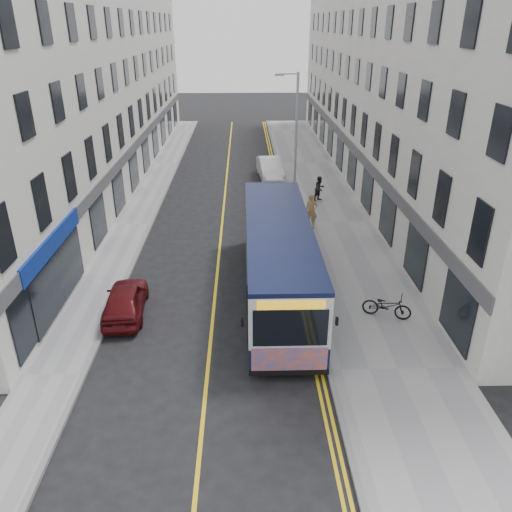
{
  "coord_description": "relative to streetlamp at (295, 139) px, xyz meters",
  "views": [
    {
      "loc": [
        1.26,
        -14.31,
        10.43
      ],
      "look_at": [
        1.74,
        4.43,
        1.6
      ],
      "focal_mm": 35.0,
      "sensor_mm": 36.0,
      "label": 1
    }
  ],
  "objects": [
    {
      "name": "ground",
      "position": [
        -4.17,
        -14.0,
        -4.38
      ],
      "size": [
        140.0,
        140.0,
        0.0
      ],
      "primitive_type": "plane",
      "color": "black",
      "rests_on": "ground"
    },
    {
      "name": "pavement_east",
      "position": [
        2.08,
        -2.0,
        -4.32
      ],
      "size": [
        4.5,
        64.0,
        0.12
      ],
      "primitive_type": "cube",
      "color": "gray",
      "rests_on": "ground"
    },
    {
      "name": "pavement_west",
      "position": [
        -9.17,
        -2.0,
        -4.32
      ],
      "size": [
        2.0,
        64.0,
        0.12
      ],
      "primitive_type": "cube",
      "color": "gray",
      "rests_on": "ground"
    },
    {
      "name": "kerb_east",
      "position": [
        -0.17,
        -2.0,
        -4.32
      ],
      "size": [
        0.18,
        64.0,
        0.13
      ],
      "primitive_type": "cube",
      "color": "slate",
      "rests_on": "ground"
    },
    {
      "name": "kerb_west",
      "position": [
        -8.17,
        -2.0,
        -4.32
      ],
      "size": [
        0.18,
        64.0,
        0.13
      ],
      "primitive_type": "cube",
      "color": "slate",
      "rests_on": "ground"
    },
    {
      "name": "road_centre_line",
      "position": [
        -4.17,
        -2.0,
        -4.38
      ],
      "size": [
        0.12,
        64.0,
        0.01
      ],
      "primitive_type": "cube",
      "color": "yellow",
      "rests_on": "ground"
    },
    {
      "name": "road_dbl_yellow_inner",
      "position": [
        -0.62,
        -2.0,
        -4.38
      ],
      "size": [
        0.1,
        64.0,
        0.01
      ],
      "primitive_type": "cube",
      "color": "yellow",
      "rests_on": "ground"
    },
    {
      "name": "road_dbl_yellow_outer",
      "position": [
        -0.42,
        -2.0,
        -4.38
      ],
      "size": [
        0.1,
        64.0,
        0.01
      ],
      "primitive_type": "cube",
      "color": "yellow",
      "rests_on": "ground"
    },
    {
      "name": "terrace_east",
      "position": [
        7.33,
        7.0,
        2.12
      ],
      "size": [
        6.0,
        46.0,
        13.0
      ],
      "primitive_type": "cube",
      "color": "silver",
      "rests_on": "ground"
    },
    {
      "name": "terrace_west",
      "position": [
        -13.17,
        7.0,
        2.12
      ],
      "size": [
        6.0,
        46.0,
        13.0
      ],
      "primitive_type": "cube",
      "color": "silver",
      "rests_on": "ground"
    },
    {
      "name": "streetlamp",
      "position": [
        0.0,
        0.0,
        0.0
      ],
      "size": [
        1.32,
        0.18,
        8.0
      ],
      "color": "#989BA0",
      "rests_on": "ground"
    },
    {
      "name": "city_bus",
      "position": [
        -1.55,
        -10.11,
        -2.61
      ],
      "size": [
        2.61,
        11.18,
        3.25
      ],
      "color": "black",
      "rests_on": "ground"
    },
    {
      "name": "bicycle",
      "position": [
        2.51,
        -12.04,
        -3.78
      ],
      "size": [
        1.96,
        1.25,
        0.97
      ],
      "primitive_type": "imported",
      "rotation": [
        0.0,
        0.0,
        1.21
      ],
      "color": "black",
      "rests_on": "pavement_east"
    },
    {
      "name": "pedestrian_near",
      "position": [
        0.75,
        -2.84,
        -3.29
      ],
      "size": [
        0.74,
        0.52,
        1.94
      ],
      "primitive_type": "imported",
      "rotation": [
        0.0,
        0.0,
        -0.09
      ],
      "color": "olive",
      "rests_on": "pavement_east"
    },
    {
      "name": "pedestrian_far",
      "position": [
        1.87,
        1.81,
        -3.48
      ],
      "size": [
        0.96,
        0.94,
        1.56
      ],
      "primitive_type": "imported",
      "rotation": [
        0.0,
        0.0,
        0.69
      ],
      "color": "black",
      "rests_on": "pavement_east"
    },
    {
      "name": "car_white",
      "position": [
        -0.97,
        7.2,
        -3.64
      ],
      "size": [
        1.95,
        4.62,
        1.48
      ],
      "primitive_type": "imported",
      "rotation": [
        0.0,
        0.0,
        0.09
      ],
      "color": "white",
      "rests_on": "ground"
    },
    {
      "name": "car_maroon",
      "position": [
        -7.57,
        -11.39,
        -3.75
      ],
      "size": [
        1.75,
        3.82,
        1.27
      ],
      "primitive_type": "imported",
      "rotation": [
        0.0,
        0.0,
        3.21
      ],
      "color": "#530D12",
      "rests_on": "ground"
    }
  ]
}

